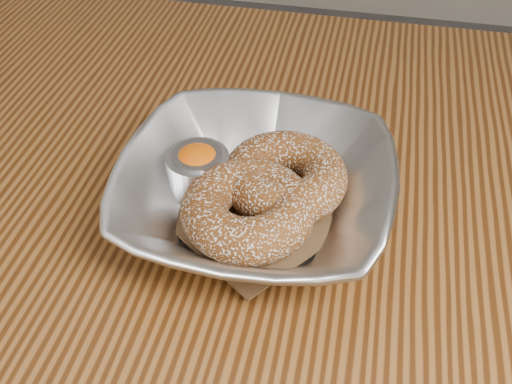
% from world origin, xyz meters
% --- Properties ---
extents(table, '(1.20, 0.80, 0.75)m').
position_xyz_m(table, '(0.00, 0.00, 0.65)').
color(table, brown).
rests_on(table, ground_plane).
extents(serving_bowl, '(0.24, 0.24, 0.06)m').
position_xyz_m(serving_bowl, '(0.05, -0.01, 0.78)').
color(serving_bowl, silver).
rests_on(serving_bowl, table).
extents(parchment, '(0.20, 0.20, 0.00)m').
position_xyz_m(parchment, '(0.05, -0.01, 0.76)').
color(parchment, brown).
rests_on(parchment, table).
extents(donut_back, '(0.14, 0.14, 0.04)m').
position_xyz_m(donut_back, '(0.07, 0.01, 0.78)').
color(donut_back, brown).
rests_on(donut_back, parchment).
extents(donut_front, '(0.14, 0.14, 0.04)m').
position_xyz_m(donut_front, '(0.04, -0.04, 0.78)').
color(donut_front, brown).
rests_on(donut_front, parchment).
extents(ramekin, '(0.06, 0.06, 0.05)m').
position_xyz_m(ramekin, '(-0.01, 0.00, 0.78)').
color(ramekin, silver).
rests_on(ramekin, table).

